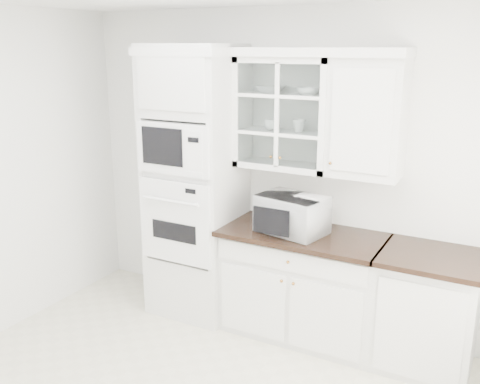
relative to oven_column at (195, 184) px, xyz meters
The scene contains 12 objects.
room_shell 1.37m from the oven_column, 52.79° to the right, with size 4.00×3.50×2.70m.
oven_column is the anchor object (origin of this frame).
base_cabinet_run 1.27m from the oven_column, ahead, with size 1.32×0.67×0.92m.
extra_base_cabinet 2.16m from the oven_column, ahead, with size 0.72×0.67×0.92m.
upper_cabinet_glass 1.03m from the oven_column, 12.10° to the left, with size 0.80×0.33×0.90m.
upper_cabinet_solid 1.60m from the oven_column, ahead, with size 0.55×0.33×0.90m, color silver.
crown_molding 1.33m from the oven_column, 11.90° to the left, with size 2.14×0.38×0.07m, color white.
countertop_microwave 0.96m from the oven_column, ahead, with size 0.52×0.44×0.30m, color white.
bowl_a 1.07m from the oven_column, 16.07° to the left, with size 0.23×0.23×0.06m, color white.
bowl_b 1.29m from the oven_column, ahead, with size 0.18×0.18×0.06m, color white.
cup_a 0.87m from the oven_column, 13.09° to the left, with size 0.11×0.11×0.09m, color white.
cup_b 1.08m from the oven_column, 10.29° to the left, with size 0.11×0.11×0.10m, color white.
Camera 1 is at (1.78, -2.42, 2.38)m, focal length 40.00 mm.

